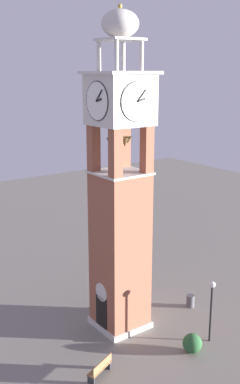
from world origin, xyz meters
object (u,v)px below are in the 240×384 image
clock_tower (120,203)px  park_bench (100,368)px  trash_bin (190,301)px  lamp_post (212,300)px

clock_tower → park_bench: bearing=-47.3°
trash_bin → park_bench: bearing=-74.1°
park_bench → lamp_post: 7.17m
trash_bin → lamp_post: bearing=-28.5°
park_bench → trash_bin: park_bench is taller
clock_tower → park_bench: clock_tower is taller
clock_tower → trash_bin: clock_tower is taller
park_bench → trash_bin: bearing=105.9°
lamp_post → trash_bin: bearing=151.5°
park_bench → lamp_post: bearing=81.6°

